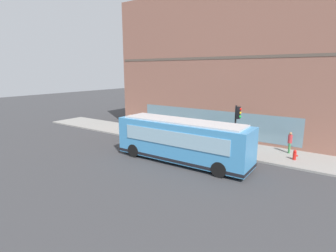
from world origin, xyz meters
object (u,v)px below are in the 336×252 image
object	(u,v)px
city_bus_nearside	(182,141)
pedestrian_near_building_entrance	(290,141)
fire_hydrant	(295,155)
pedestrian_by_light_pole	(177,124)
newspaper_vending_box	(217,137)
traffic_light_near_corner	(237,121)
pedestrian_near_hydrant	(130,122)

from	to	relation	value
city_bus_nearside	pedestrian_near_building_entrance	bearing A→B (deg)	-45.07
fire_hydrant	pedestrian_near_building_entrance	xyz separation A→B (m)	(1.48, 0.64, 0.60)
city_bus_nearside	pedestrian_near_building_entrance	xyz separation A→B (m)	(6.12, -6.13, -0.44)
pedestrian_near_building_entrance	pedestrian_by_light_pole	distance (m)	10.72
pedestrian_near_building_entrance	newspaper_vending_box	xyz separation A→B (m)	(-0.19, 6.03, -0.51)
fire_hydrant	traffic_light_near_corner	bearing A→B (deg)	107.00
city_bus_nearside	pedestrian_near_building_entrance	size ratio (longest dim) A/B	5.98
pedestrian_near_building_entrance	fire_hydrant	bearing A→B (deg)	-156.60
city_bus_nearside	newspaper_vending_box	xyz separation A→B (m)	(5.93, -0.11, -0.95)
pedestrian_near_building_entrance	newspaper_vending_box	distance (m)	6.05
pedestrian_near_hydrant	traffic_light_near_corner	bearing A→B (deg)	-95.90
pedestrian_near_building_entrance	pedestrian_near_hydrant	distance (m)	15.51
fire_hydrant	city_bus_nearside	bearing A→B (deg)	124.38
traffic_light_near_corner	pedestrian_near_building_entrance	bearing A→B (deg)	-51.12
newspaper_vending_box	pedestrian_by_light_pole	bearing A→B (deg)	82.32
pedestrian_near_hydrant	pedestrian_by_light_pole	distance (m)	5.10
pedestrian_near_building_entrance	newspaper_vending_box	bearing A→B (deg)	91.77
pedestrian_near_building_entrance	pedestrian_near_hydrant	xyz separation A→B (m)	(-1.45, 15.45, 0.08)
pedestrian_near_building_entrance	pedestrian_by_light_pole	xyz separation A→B (m)	(0.45, 10.71, 0.07)
city_bus_nearside	pedestrian_by_light_pole	bearing A→B (deg)	34.89
pedestrian_near_hydrant	pedestrian_by_light_pole	xyz separation A→B (m)	(1.90, -4.74, -0.01)
traffic_light_near_corner	pedestrian_by_light_pole	world-z (taller)	traffic_light_near_corner
pedestrian_near_building_entrance	pedestrian_near_hydrant	size ratio (longest dim) A/B	0.93
fire_hydrant	pedestrian_near_building_entrance	distance (m)	1.72
fire_hydrant	pedestrian_by_light_pole	size ratio (longest dim) A/B	0.41
fire_hydrant	pedestrian_near_building_entrance	bearing A→B (deg)	23.40
traffic_light_near_corner	fire_hydrant	bearing A→B (deg)	-73.00
traffic_light_near_corner	pedestrian_by_light_pole	size ratio (longest dim) A/B	2.12
pedestrian_by_light_pole	traffic_light_near_corner	bearing A→B (deg)	-113.17
traffic_light_near_corner	pedestrian_by_light_pole	distance (m)	8.16
city_bus_nearside	pedestrian_near_hydrant	distance (m)	10.42
pedestrian_near_hydrant	pedestrian_near_building_entrance	bearing A→B (deg)	-84.63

